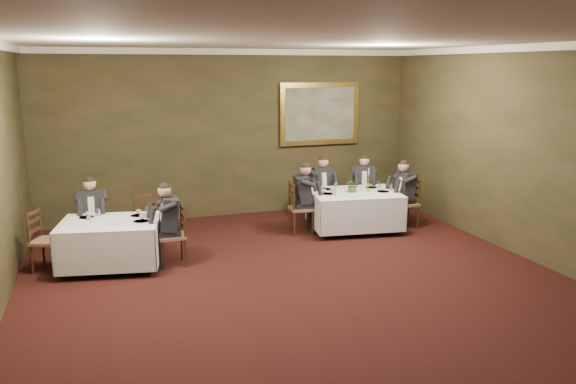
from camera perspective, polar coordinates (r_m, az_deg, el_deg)
ground at (r=7.77m, az=3.06°, el=-11.27°), size 10.00×10.00×0.00m
ceiling at (r=7.11m, az=3.41°, el=15.46°), size 8.00×10.00×0.10m
back_wall at (r=11.97m, az=-5.77°, el=5.88°), size 8.00×0.10×3.50m
right_wall at (r=9.47m, az=26.33°, el=2.84°), size 0.10×10.00×3.50m
crown_molding at (r=7.11m, az=3.40°, el=14.97°), size 8.00×10.00×0.12m
table_main at (r=11.04m, az=6.75°, el=-1.59°), size 1.86×1.52×0.67m
table_second at (r=9.36m, az=-17.57°, el=-4.73°), size 1.72×1.43×0.67m
chair_main_backleft at (r=11.77m, az=3.35°, el=-1.46°), size 0.46×0.44×1.00m
diner_main_backleft at (r=11.71m, az=3.39°, el=-0.38°), size 0.44×0.50×1.35m
chair_main_backright at (r=12.02m, az=7.59°, el=-1.25°), size 0.55×0.54×1.00m
diner_main_backright at (r=11.96m, az=7.62°, el=-0.20°), size 0.53×0.58×1.35m
chair_main_endleft at (r=10.82m, az=1.28°, el=-2.71°), size 0.47×0.48×1.00m
diner_main_endleft at (r=10.76m, az=1.35°, el=-1.53°), size 0.52×0.45×1.35m
chair_main_endright at (r=11.44m, az=11.86°, el=-2.13°), size 0.42×0.44×1.00m
diner_main_endright at (r=11.38m, az=11.87°, el=-1.02°), size 0.48×0.42×1.35m
chair_sec_backleft at (r=10.21m, az=-19.10°, el=-4.36°), size 0.45×0.43×1.00m
diner_sec_backleft at (r=10.14m, az=-19.19°, el=-3.14°), size 0.42×0.49×1.35m
chair_sec_backright at (r=10.09m, az=-14.51°, el=-4.27°), size 0.57×0.55×1.00m
chair_sec_endright at (r=9.29m, az=-11.61°, el=-5.57°), size 0.42×0.44×1.00m
diner_sec_endright at (r=9.22m, az=-11.74°, el=-4.23°), size 0.48×0.42×1.35m
chair_sec_endleft at (r=9.62m, az=-23.21°, el=-5.74°), size 0.55×0.56×1.00m
centerpiece at (r=10.92m, az=6.60°, el=0.77°), size 0.29×0.25×0.30m
candlestick at (r=11.07m, az=8.17°, el=0.99°), size 0.07×0.07×0.47m
place_setting_table_main at (r=11.21m, az=4.22°, el=0.50°), size 0.33×0.31×0.14m
place_setting_table_second at (r=9.67m, az=-19.50°, el=-2.18°), size 0.33×0.31×0.14m
painting at (r=12.46m, az=3.23°, el=7.93°), size 1.83×0.09×1.36m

